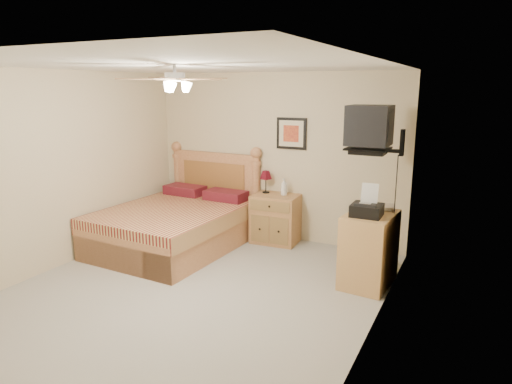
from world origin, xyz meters
TOP-DOWN VIEW (x-y plane):
  - floor at (0.00, 0.00)m, footprint 4.50×4.50m
  - ceiling at (0.00, 0.00)m, footprint 4.00×4.50m
  - wall_back at (0.00, 2.25)m, footprint 4.00×0.04m
  - wall_left at (-2.00, 0.00)m, footprint 0.04×4.50m
  - wall_right at (2.00, 0.00)m, footprint 0.04×4.50m
  - bed at (-1.09, 1.12)m, footprint 1.74×2.23m
  - nightstand at (0.13, 2.00)m, footprint 0.70×0.54m
  - table_lamp at (-0.07, 2.08)m, footprint 0.24×0.24m
  - lotion_bottle at (0.24, 2.05)m, footprint 0.12×0.12m
  - framed_picture at (0.27, 2.23)m, footprint 0.46×0.04m
  - dresser at (1.73, 1.10)m, footprint 0.57×0.77m
  - fax_machine at (1.70, 0.98)m, footprint 0.34×0.36m
  - magazine_lower at (1.72, 1.39)m, footprint 0.21×0.28m
  - magazine_upper at (1.76, 1.38)m, footprint 0.21×0.26m
  - wall_tv at (1.75, 1.34)m, footprint 0.56×0.46m
  - ceiling_fan at (0.00, -0.20)m, footprint 1.14×1.14m

SIDE VIEW (x-z plane):
  - floor at x=0.00m, z-range 0.00..0.00m
  - nightstand at x=0.13m, z-range 0.00..0.73m
  - dresser at x=1.73m, z-range 0.00..0.87m
  - bed at x=-1.09m, z-range 0.00..1.40m
  - lotion_bottle at x=0.24m, z-range 0.73..0.97m
  - magazine_lower at x=1.72m, z-range 0.87..0.89m
  - table_lamp at x=-0.07m, z-range 0.73..1.06m
  - magazine_upper at x=1.76m, z-range 0.89..0.91m
  - fax_machine at x=1.70m, z-range 0.87..1.22m
  - wall_back at x=0.00m, z-range 0.00..2.50m
  - wall_left at x=-2.00m, z-range 0.00..2.50m
  - wall_right at x=2.00m, z-range 0.00..2.50m
  - framed_picture at x=0.27m, z-range 1.39..1.85m
  - wall_tv at x=1.75m, z-range 1.52..2.10m
  - ceiling_fan at x=0.00m, z-range 2.22..2.50m
  - ceiling at x=0.00m, z-range 2.48..2.52m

